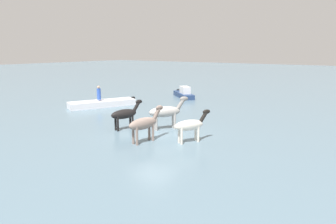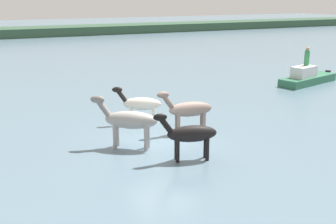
{
  "view_description": "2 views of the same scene",
  "coord_description": "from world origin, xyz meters",
  "px_view_note": "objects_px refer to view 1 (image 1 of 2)",
  "views": [
    {
      "loc": [
        13.35,
        10.51,
        4.83
      ],
      "look_at": [
        -0.97,
        0.37,
        1.2
      ],
      "focal_mm": 32.47,
      "sensor_mm": 36.0,
      "label": 1
    },
    {
      "loc": [
        -6.39,
        -14.05,
        5.55
      ],
      "look_at": [
        0.3,
        0.14,
        1.14
      ],
      "focal_mm": 44.62,
      "sensor_mm": 36.0,
      "label": 2
    }
  ],
  "objects_px": {
    "horse_gray_outer": "(166,112)",
    "horse_pinto_flank": "(144,123)",
    "boat_dinghy_port": "(184,94)",
    "horse_dark_mare": "(125,114)",
    "person_watcher_seated": "(99,93)",
    "boat_launch_far": "(102,104)",
    "horse_dun_straggler": "(190,125)"
  },
  "relations": [
    {
      "from": "horse_pinto_flank",
      "to": "horse_dark_mare",
      "type": "height_order",
      "value": "horse_pinto_flank"
    },
    {
      "from": "horse_dark_mare",
      "to": "boat_dinghy_port",
      "type": "distance_m",
      "value": 13.3
    },
    {
      "from": "horse_pinto_flank",
      "to": "horse_gray_outer",
      "type": "bearing_deg",
      "value": 22.02
    },
    {
      "from": "horse_dun_straggler",
      "to": "boat_dinghy_port",
      "type": "height_order",
      "value": "horse_dun_straggler"
    },
    {
      "from": "person_watcher_seated",
      "to": "horse_dark_mare",
      "type": "bearing_deg",
      "value": 58.96
    },
    {
      "from": "horse_dark_mare",
      "to": "boat_launch_far",
      "type": "relative_size",
      "value": 0.39
    },
    {
      "from": "horse_pinto_flank",
      "to": "boat_launch_far",
      "type": "xyz_separation_m",
      "value": [
        -5.82,
        -9.52,
        -0.83
      ]
    },
    {
      "from": "horse_pinto_flank",
      "to": "boat_launch_far",
      "type": "bearing_deg",
      "value": 68.14
    },
    {
      "from": "horse_dark_mare",
      "to": "horse_pinto_flank",
      "type": "bearing_deg",
      "value": -101.5
    },
    {
      "from": "horse_dun_straggler",
      "to": "person_watcher_seated",
      "type": "height_order",
      "value": "person_watcher_seated"
    },
    {
      "from": "horse_dark_mare",
      "to": "boat_launch_far",
      "type": "height_order",
      "value": "horse_dark_mare"
    },
    {
      "from": "horse_pinto_flank",
      "to": "boat_dinghy_port",
      "type": "relative_size",
      "value": 0.64
    },
    {
      "from": "horse_gray_outer",
      "to": "boat_dinghy_port",
      "type": "distance_m",
      "value": 12.7
    },
    {
      "from": "horse_gray_outer",
      "to": "horse_pinto_flank",
      "type": "distance_m",
      "value": 2.91
    },
    {
      "from": "boat_dinghy_port",
      "to": "person_watcher_seated",
      "type": "xyz_separation_m",
      "value": [
        8.55,
        -3.13,
        0.86
      ]
    },
    {
      "from": "boat_dinghy_port",
      "to": "person_watcher_seated",
      "type": "bearing_deg",
      "value": -69.35
    },
    {
      "from": "horse_gray_outer",
      "to": "person_watcher_seated",
      "type": "bearing_deg",
      "value": 108.41
    },
    {
      "from": "horse_pinto_flank",
      "to": "boat_dinghy_port",
      "type": "distance_m",
      "value": 15.53
    },
    {
      "from": "boat_launch_far",
      "to": "horse_dun_straggler",
      "type": "bearing_deg",
      "value": 93.63
    },
    {
      "from": "horse_pinto_flank",
      "to": "person_watcher_seated",
      "type": "xyz_separation_m",
      "value": [
        -5.55,
        -9.61,
        0.15
      ]
    },
    {
      "from": "horse_dun_straggler",
      "to": "horse_gray_outer",
      "type": "bearing_deg",
      "value": 88.27
    },
    {
      "from": "horse_pinto_flank",
      "to": "horse_dark_mare",
      "type": "distance_m",
      "value": 2.99
    },
    {
      "from": "horse_dun_straggler",
      "to": "boat_launch_far",
      "type": "bearing_deg",
      "value": 96.72
    },
    {
      "from": "horse_pinto_flank",
      "to": "person_watcher_seated",
      "type": "relative_size",
      "value": 2.0
    },
    {
      "from": "horse_gray_outer",
      "to": "horse_dark_mare",
      "type": "distance_m",
      "value": 2.52
    },
    {
      "from": "boat_dinghy_port",
      "to": "person_watcher_seated",
      "type": "relative_size",
      "value": 3.11
    },
    {
      "from": "person_watcher_seated",
      "to": "boat_dinghy_port",
      "type": "bearing_deg",
      "value": 159.86
    },
    {
      "from": "horse_gray_outer",
      "to": "horse_dun_straggler",
      "type": "xyz_separation_m",
      "value": [
        1.49,
        2.62,
        -0.16
      ]
    },
    {
      "from": "boat_dinghy_port",
      "to": "horse_pinto_flank",
      "type": "bearing_deg",
      "value": -24.54
    },
    {
      "from": "horse_dark_mare",
      "to": "person_watcher_seated",
      "type": "relative_size",
      "value": 1.87
    },
    {
      "from": "boat_launch_far",
      "to": "person_watcher_seated",
      "type": "xyz_separation_m",
      "value": [
        0.27,
        -0.09,
        0.98
      ]
    },
    {
      "from": "boat_launch_far",
      "to": "person_watcher_seated",
      "type": "bearing_deg",
      "value": 6.62
    }
  ]
}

